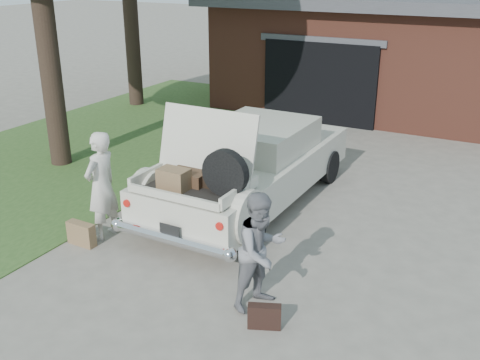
% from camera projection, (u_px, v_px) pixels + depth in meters
% --- Properties ---
extents(ground, '(90.00, 90.00, 0.00)m').
position_uv_depth(ground, '(221.00, 261.00, 8.43)').
color(ground, gray).
rests_on(ground, ground).
extents(grass_strip, '(6.00, 16.00, 0.02)m').
position_uv_depth(grass_strip, '(83.00, 150.00, 13.30)').
color(grass_strip, '#2D4C1E').
rests_on(grass_strip, ground).
extents(house, '(12.80, 7.80, 3.30)m').
position_uv_depth(house, '(439.00, 51.00, 16.81)').
color(house, brown).
rests_on(house, ground).
extents(sedan, '(2.07, 5.16, 2.10)m').
position_uv_depth(sedan, '(251.00, 165.00, 10.15)').
color(sedan, beige).
rests_on(sedan, ground).
extents(woman_left, '(0.43, 0.65, 1.78)m').
position_uv_depth(woman_left, '(101.00, 186.00, 8.87)').
color(woman_left, beige).
rests_on(woman_left, ground).
extents(woman_right, '(0.84, 0.93, 1.57)m').
position_uv_depth(woman_right, '(261.00, 251.00, 7.08)').
color(woman_right, slate).
rests_on(woman_right, ground).
extents(suitcase_left, '(0.49, 0.17, 0.38)m').
position_uv_depth(suitcase_left, '(81.00, 234.00, 8.85)').
color(suitcase_left, olive).
rests_on(suitcase_left, ground).
extents(suitcase_right, '(0.43, 0.28, 0.32)m').
position_uv_depth(suitcase_right, '(264.00, 316.00, 6.84)').
color(suitcase_right, black).
rests_on(suitcase_right, ground).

